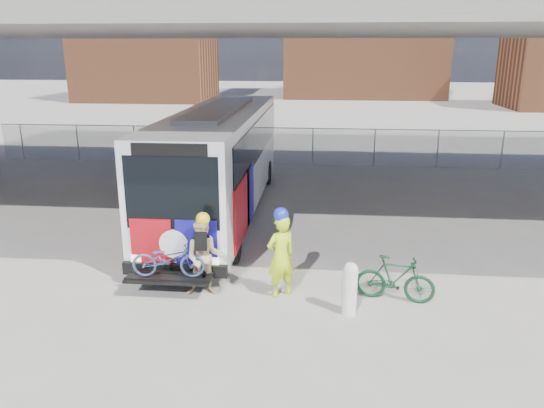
# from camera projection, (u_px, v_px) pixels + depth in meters

# --- Properties ---
(ground) EXTENTS (160.00, 160.00, 0.00)m
(ground) POSITION_uv_depth(u_px,v_px,m) (267.00, 254.00, 14.89)
(ground) COLOR #9E9991
(ground) RESTS_ON ground
(bus) EXTENTS (2.67, 12.90, 3.69)m
(bus) POSITION_uv_depth(u_px,v_px,m) (220.00, 153.00, 18.10)
(bus) COLOR silver
(bus) RESTS_ON ground
(overpass) EXTENTS (40.00, 16.00, 7.95)m
(overpass) POSITION_uv_depth(u_px,v_px,m) (280.00, 16.00, 16.85)
(overpass) COLOR #605E59
(overpass) RESTS_ON ground
(chainlink_fence) EXTENTS (30.00, 0.06, 30.00)m
(chainlink_fence) POSITION_uv_depth(u_px,v_px,m) (292.00, 136.00, 25.94)
(chainlink_fence) COLOR gray
(chainlink_fence) RESTS_ON ground
(brick_buildings) EXTENTS (54.00, 22.00, 12.00)m
(brick_buildings) POSITION_uv_depth(u_px,v_px,m) (323.00, 49.00, 59.29)
(brick_buildings) COLOR brown
(brick_buildings) RESTS_ON ground
(bollard) EXTENTS (0.31, 0.31, 1.20)m
(bollard) POSITION_uv_depth(u_px,v_px,m) (350.00, 286.00, 11.39)
(bollard) COLOR white
(bollard) RESTS_ON ground
(cyclist_hivis) EXTENTS (0.86, 0.79, 2.16)m
(cyclist_hivis) POSITION_uv_depth(u_px,v_px,m) (281.00, 254.00, 12.12)
(cyclist_hivis) COLOR #CAF319
(cyclist_hivis) RESTS_ON ground
(cyclist_tan) EXTENTS (0.98, 0.81, 2.02)m
(cyclist_tan) POSITION_uv_depth(u_px,v_px,m) (204.00, 256.00, 12.23)
(cyclist_tan) COLOR #CFB384
(cyclist_tan) RESTS_ON ground
(bike_parked) EXTENTS (1.85, 0.85, 1.07)m
(bike_parked) POSITION_uv_depth(u_px,v_px,m) (395.00, 279.00, 12.03)
(bike_parked) COLOR #133B22
(bike_parked) RESTS_ON ground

